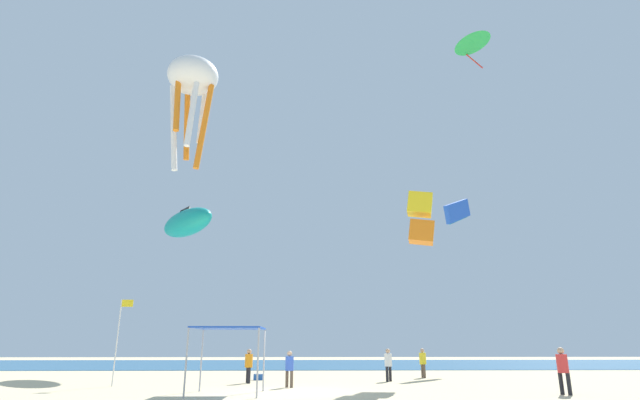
% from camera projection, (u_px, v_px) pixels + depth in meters
% --- Properties ---
extents(ground, '(110.00, 110.00, 0.10)m').
position_uv_depth(ground, '(292.00, 393.00, 20.31)').
color(ground, beige).
extents(ocean_strip, '(110.00, 24.23, 0.03)m').
position_uv_depth(ocean_strip, '(300.00, 364.00, 47.99)').
color(ocean_strip, '#28608C').
rests_on(ocean_strip, ground).
extents(canopy_tent, '(2.79, 2.84, 2.61)m').
position_uv_depth(canopy_tent, '(229.00, 331.00, 19.93)').
color(canopy_tent, '#B2B2B7').
rests_on(canopy_tent, ground).
extents(person_near_tent, '(0.40, 0.40, 1.69)m').
position_uv_depth(person_near_tent, '(388.00, 362.00, 26.14)').
color(person_near_tent, black).
rests_on(person_near_tent, ground).
extents(person_leftmost, '(0.39, 0.39, 1.63)m').
position_uv_depth(person_leftmost, '(289.00, 366.00, 22.57)').
color(person_leftmost, brown).
rests_on(person_leftmost, ground).
extents(person_central, '(0.40, 0.43, 1.69)m').
position_uv_depth(person_central, '(249.00, 363.00, 25.00)').
color(person_central, black).
rests_on(person_central, ground).
extents(person_rightmost, '(0.43, 0.44, 1.82)m').
position_uv_depth(person_rightmost, '(563.00, 367.00, 19.43)').
color(person_rightmost, black).
rests_on(person_rightmost, ground).
extents(person_far_shore, '(0.40, 0.45, 1.68)m').
position_uv_depth(person_far_shore, '(423.00, 360.00, 28.89)').
color(person_far_shore, brown).
rests_on(person_far_shore, ground).
extents(banner_flag, '(0.61, 0.06, 4.07)m').
position_uv_depth(banner_flag, '(119.00, 334.00, 23.53)').
color(banner_flag, silver).
rests_on(banner_flag, ground).
extents(cooler_box, '(0.57, 0.37, 0.35)m').
position_uv_depth(cooler_box, '(259.00, 377.00, 27.00)').
color(cooler_box, blue).
rests_on(cooler_box, ground).
extents(kite_delta_green, '(3.28, 3.26, 2.19)m').
position_uv_depth(kite_delta_green, '(471.00, 41.00, 33.67)').
color(kite_delta_green, green).
extents(kite_parafoil_blue, '(3.39, 4.08, 3.02)m').
position_uv_depth(kite_parafoil_blue, '(458.00, 211.00, 39.32)').
color(kite_parafoil_blue, blue).
extents(kite_octopus_white, '(4.06, 4.06, 6.83)m').
position_uv_depth(kite_octopus_white, '(193.00, 81.00, 27.74)').
color(kite_octopus_white, white).
extents(kite_box_yellow, '(1.81, 1.69, 3.07)m').
position_uv_depth(kite_box_yellow, '(421.00, 218.00, 27.99)').
color(kite_box_yellow, yellow).
extents(kite_inflatable_teal, '(6.15, 6.65, 2.75)m').
position_uv_depth(kite_inflatable_teal, '(187.00, 223.00, 35.87)').
color(kite_inflatable_teal, teal).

